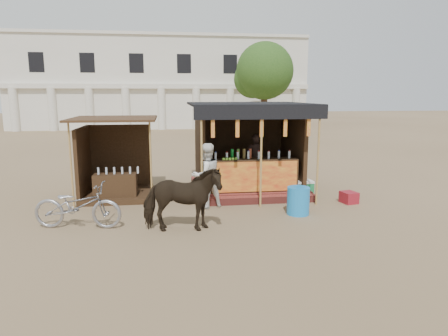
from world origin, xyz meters
TOP-DOWN VIEW (x-y plane):
  - ground at (0.00, 0.00)m, footprint 120.00×120.00m
  - main_stall at (1.01, 3.36)m, footprint 3.60×3.61m
  - secondary_stall at (-3.17, 3.24)m, footprint 2.40×2.40m
  - cow at (-1.19, -0.16)m, footprint 1.80×0.90m
  - motorbike at (-3.56, 0.41)m, footprint 2.10×1.03m
  - bystander at (-0.47, 1.71)m, footprint 1.06×0.96m
  - blue_barrel at (1.80, 0.75)m, footprint 0.66×0.66m
  - red_crate at (3.58, 1.59)m, footprint 0.47×0.51m
  - cooler at (2.53, 2.60)m, footprint 0.66×0.47m
  - background_building at (-2.00, 29.94)m, footprint 26.00×7.45m
  - tree at (5.81, 22.14)m, footprint 4.50×4.40m

SIDE VIEW (x-z plane):
  - ground at x=0.00m, z-range 0.00..0.00m
  - red_crate at x=3.58m, z-range 0.00..0.32m
  - cooler at x=2.53m, z-range 0.00..0.46m
  - blue_barrel at x=1.80m, z-range 0.00..0.71m
  - motorbike at x=-3.56m, z-range 0.00..1.06m
  - cow at x=-1.19m, z-range 0.00..1.48m
  - secondary_stall at x=-3.17m, z-range -0.34..2.04m
  - bystander at x=-0.47m, z-range 0.00..1.76m
  - main_stall at x=1.01m, z-range -0.37..2.41m
  - background_building at x=-2.00m, z-range -0.11..8.07m
  - tree at x=5.81m, z-range 1.13..8.13m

